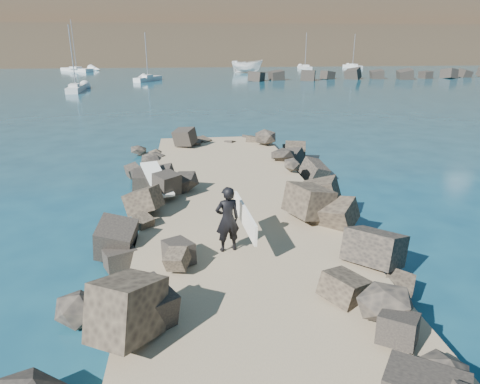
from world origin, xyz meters
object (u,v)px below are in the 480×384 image
Objects in this scene: surfer_with_board at (230,219)px; sailboat_e at (77,70)px; surfboard_resting at (157,182)px; boat_imported at (247,66)px.

sailboat_e is (-22.64, 82.00, -1.13)m from surfer_with_board.
boat_imported is at bearing 62.85° from surfboard_resting.
boat_imported is at bearing 81.79° from surfer_with_board.
surfer_with_board is 0.22× the size of sailboat_e.
surfboard_resting is at bearing -75.15° from sailboat_e.
surfer_with_board is at bearing -160.78° from boat_imported.
boat_imported is (12.87, 69.54, 0.16)m from surfboard_resting.
sailboat_e reaches higher than surfer_with_board.
surfboard_resting is 0.41× the size of boat_imported.
surfboard_resting is 70.72m from boat_imported.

